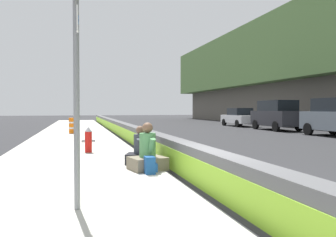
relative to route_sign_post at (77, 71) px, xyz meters
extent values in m
plane|color=#2B2B2D|center=(1.02, -2.49, -2.21)|extent=(160.00, 160.00, 0.00)
cube|color=#B5B2A8|center=(1.02, 0.16, -2.14)|extent=(80.00, 4.40, 0.14)
cube|color=#545456|center=(1.02, -2.49, -1.79)|extent=(76.00, 0.44, 0.85)
cube|color=#8CC62D|center=(1.02, -2.26, -1.83)|extent=(74.48, 0.01, 0.54)
cylinder|color=gray|center=(0.00, 0.00, -0.27)|extent=(0.09, 0.09, 3.60)
cube|color=white|center=(0.00, -0.02, 0.73)|extent=(0.44, 0.02, 0.36)
cube|color=#1956AD|center=(0.00, -0.03, 0.73)|extent=(0.30, 0.01, 0.10)
cylinder|color=red|center=(6.78, -0.36, -1.71)|extent=(0.24, 0.24, 0.72)
cone|color=gray|center=(6.78, -0.36, -1.27)|extent=(0.26, 0.26, 0.16)
cylinder|color=gray|center=(6.78, -0.53, -1.68)|extent=(0.10, 0.12, 0.10)
cylinder|color=gray|center=(6.78, -0.19, -1.68)|extent=(0.10, 0.12, 0.10)
cube|color=#706651|center=(2.97, -1.67, -1.91)|extent=(0.89, 0.98, 0.31)
cylinder|color=#4C8951|center=(2.97, -1.67, -1.46)|extent=(0.40, 0.40, 0.59)
sphere|color=brown|center=(2.97, -1.67, -1.03)|extent=(0.26, 0.26, 0.26)
cylinder|color=#4C8951|center=(3.18, -1.62, -1.52)|extent=(0.33, 0.21, 0.52)
cylinder|color=#4C8951|center=(2.76, -1.72, -1.52)|extent=(0.33, 0.21, 0.52)
cube|color=black|center=(3.93, -1.66, -1.93)|extent=(0.84, 0.91, 0.28)
cylinder|color=#333842|center=(3.93, -1.66, -1.53)|extent=(0.36, 0.36, 0.53)
sphere|color=brown|center=(3.93, -1.66, -1.15)|extent=(0.23, 0.23, 0.23)
cylinder|color=#333842|center=(4.12, -1.72, -1.58)|extent=(0.30, 0.20, 0.46)
cylinder|color=#333842|center=(3.75, -1.60, -1.58)|extent=(0.30, 0.20, 0.46)
cube|color=navy|center=(2.45, -1.61, -1.87)|extent=(0.32, 0.22, 0.40)
cube|color=navy|center=(2.45, -1.75, -1.93)|extent=(0.22, 0.06, 0.20)
cylinder|color=orange|center=(16.36, 0.26, -1.60)|extent=(0.52, 0.52, 0.95)
cylinder|color=white|center=(16.36, 0.26, -1.41)|extent=(0.54, 0.54, 0.10)
cylinder|color=white|center=(16.36, 0.26, -1.74)|extent=(0.54, 0.54, 0.10)
cylinder|color=black|center=(12.91, -13.84, -1.83)|extent=(0.76, 0.23, 0.76)
cylinder|color=black|center=(12.89, -15.68, -1.83)|extent=(0.76, 0.23, 0.76)
cube|color=#28282D|center=(17.76, -14.69, -1.28)|extent=(4.87, 2.10, 1.10)
cube|color=black|center=(17.66, -14.68, -0.33)|extent=(3.16, 1.84, 0.80)
cylinder|color=black|center=(19.33, -13.82, -1.83)|extent=(0.77, 0.25, 0.76)
cylinder|color=black|center=(19.26, -15.66, -1.83)|extent=(0.77, 0.25, 0.76)
cylinder|color=black|center=(16.26, -13.71, -1.83)|extent=(0.77, 0.25, 0.76)
cylinder|color=black|center=(16.19, -15.55, -1.83)|extent=(0.77, 0.25, 0.76)
cube|color=silver|center=(23.83, -14.62, -1.52)|extent=(4.51, 1.83, 0.72)
cube|color=black|center=(23.73, -14.62, -0.83)|extent=(2.21, 1.64, 0.66)
cylinder|color=black|center=(25.27, -13.77, -1.88)|extent=(0.66, 0.22, 0.66)
cylinder|color=black|center=(25.26, -15.50, -1.88)|extent=(0.66, 0.22, 0.66)
cylinder|color=black|center=(22.39, -13.75, -1.88)|extent=(0.66, 0.22, 0.66)
cylinder|color=black|center=(22.38, -15.48, -1.88)|extent=(0.66, 0.22, 0.66)
camera|label=1|loc=(-5.24, -0.01, -0.56)|focal=36.45mm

